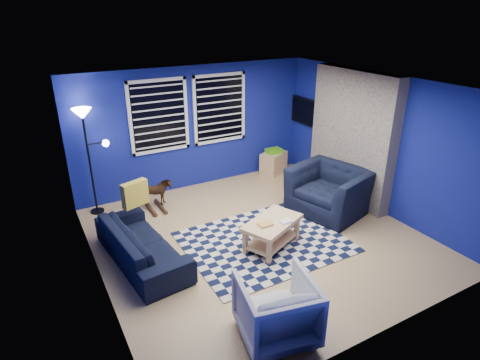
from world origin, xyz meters
The scene contains 18 objects.
floor centered at (0.00, 0.00, 0.00)m, with size 5.00×5.00×0.00m, color tan.
ceiling centered at (0.00, 0.00, 2.50)m, with size 5.00×5.00×0.00m, color white.
wall_back centered at (0.00, 2.50, 1.25)m, with size 5.00×5.00×0.00m, color navy.
wall_left centered at (-2.50, 0.00, 1.25)m, with size 5.00×5.00×0.00m, color navy.
wall_right centered at (2.50, 0.00, 1.25)m, with size 5.00×5.00×0.00m, color navy.
fireplace centered at (2.36, 0.50, 1.20)m, with size 0.65×2.00×2.50m.
window_left centered at (-0.75, 2.46, 1.60)m, with size 1.17×0.06×1.42m.
window_right centered at (0.55, 2.46, 1.60)m, with size 1.17×0.06×1.42m.
tv centered at (2.45, 2.00, 1.40)m, with size 0.07×1.00×0.58m.
rug centered at (0.01, -0.17, 0.01)m, with size 2.50×2.00×0.02m, color black.
sofa centered at (-1.86, 0.31, 0.29)m, with size 0.78×1.98×0.58m, color black.
armchair_big centered at (1.62, 0.17, 0.42)m, with size 1.13×1.30×0.84m, color black.
armchair_bent centered at (-0.95, -1.93, 0.39)m, with size 0.83×0.85×0.77m, color gray.
rocking_horse centered at (-1.16, 1.82, 0.34)m, with size 0.63×0.29×0.53m, color #422215.
coffee_table centered at (0.04, -0.33, 0.34)m, with size 1.13×0.92×0.49m.
cabinet centered at (1.79, 2.25, 0.26)m, with size 0.69×0.59×0.58m.
floor_lamp centered at (-2.13, 2.25, 1.61)m, with size 0.53×0.33×1.96m.
throw_pillow centered at (-1.71, 1.01, 0.79)m, with size 0.43×0.13×0.41m, color gold.
Camera 1 is at (-3.06, -4.85, 3.55)m, focal length 30.00 mm.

